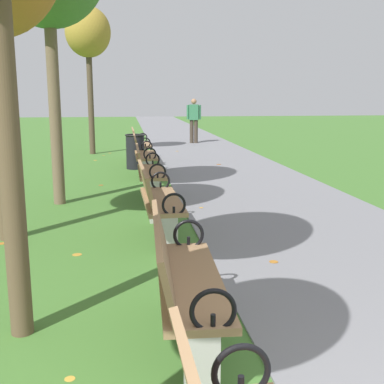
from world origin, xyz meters
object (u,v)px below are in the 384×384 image
at_px(tree_5, 88,34).
at_px(park_bench_5, 143,155).
at_px(park_bench_2, 182,279).
at_px(park_bench_4, 148,171).
at_px(pedestrian_walking, 194,118).
at_px(park_bench_6, 140,144).
at_px(trash_bin, 135,151).
at_px(park_bench_3, 157,200).

bearing_deg(tree_5, park_bench_5, -72.93).
bearing_deg(park_bench_2, tree_5, 96.63).
bearing_deg(tree_5, park_bench_4, -78.62).
xyz_separation_m(park_bench_2, park_bench_4, (-0.00, 5.02, 0.00)).
relative_size(park_bench_2, pedestrian_walking, 1.00).
bearing_deg(park_bench_4, tree_5, 101.38).
bearing_deg(park_bench_5, pedestrian_walking, 73.62).
relative_size(park_bench_5, park_bench_6, 1.00).
height_order(park_bench_2, pedestrian_walking, pedestrian_walking).
height_order(park_bench_5, park_bench_6, same).
distance_m(park_bench_4, trash_bin, 3.61).
height_order(park_bench_3, trash_bin, park_bench_3).
height_order(park_bench_2, park_bench_3, same).
height_order(park_bench_6, pedestrian_walking, pedestrian_walking).
distance_m(park_bench_3, trash_bin, 5.94).
relative_size(park_bench_2, park_bench_5, 1.01).
xyz_separation_m(park_bench_6, pedestrian_walking, (2.14, 4.89, 0.44)).
bearing_deg(tree_5, trash_bin, -69.28).
height_order(park_bench_6, tree_5, tree_5).
height_order(park_bench_2, park_bench_5, same).
bearing_deg(park_bench_4, pedestrian_walking, 77.49).
distance_m(park_bench_2, trash_bin, 8.63).
height_order(tree_5, trash_bin, tree_5).
distance_m(park_bench_2, park_bench_4, 5.02).
xyz_separation_m(tree_5, pedestrian_walking, (3.52, 2.79, -2.58)).
relative_size(park_bench_6, pedestrian_walking, 0.99).
height_order(park_bench_3, park_bench_6, same).
bearing_deg(trash_bin, park_bench_3, -88.58).
bearing_deg(park_bench_6, park_bench_2, -90.00).
distance_m(park_bench_5, pedestrian_walking, 7.61).
bearing_deg(tree_5, park_bench_3, -81.46).
height_order(park_bench_3, park_bench_4, same).
bearing_deg(pedestrian_walking, park_bench_4, -102.51).
distance_m(park_bench_6, tree_5, 3.93).
distance_m(park_bench_4, pedestrian_walking, 9.90).
bearing_deg(park_bench_4, trash_bin, 92.34).
distance_m(park_bench_3, park_bench_5, 4.70).
bearing_deg(park_bench_5, tree_5, 107.07).
bearing_deg(park_bench_3, tree_5, 98.54).
xyz_separation_m(park_bench_3, tree_5, (-1.38, 9.21, 3.03)).
bearing_deg(pedestrian_walking, park_bench_2, -98.30).
xyz_separation_m(park_bench_2, park_bench_5, (-0.00, 7.39, 0.00)).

